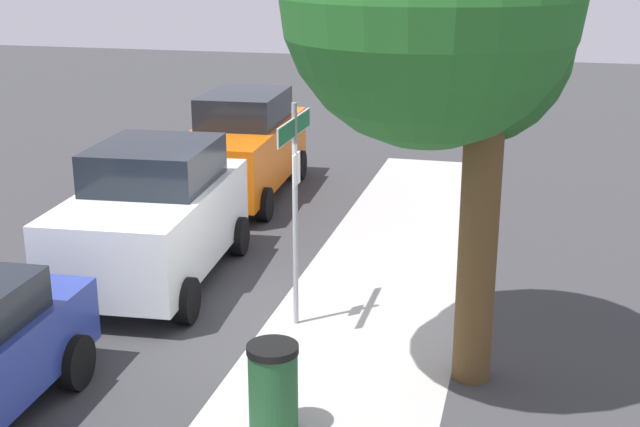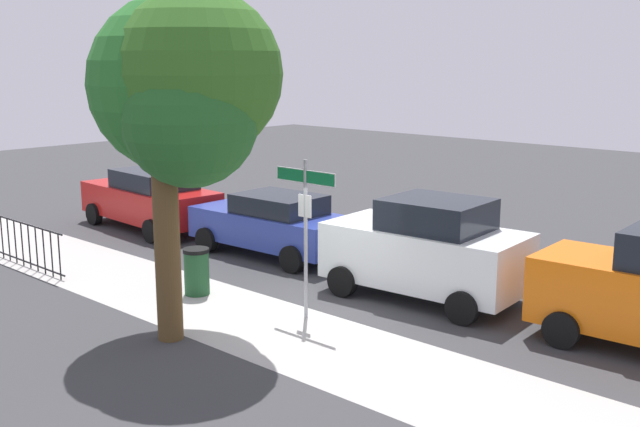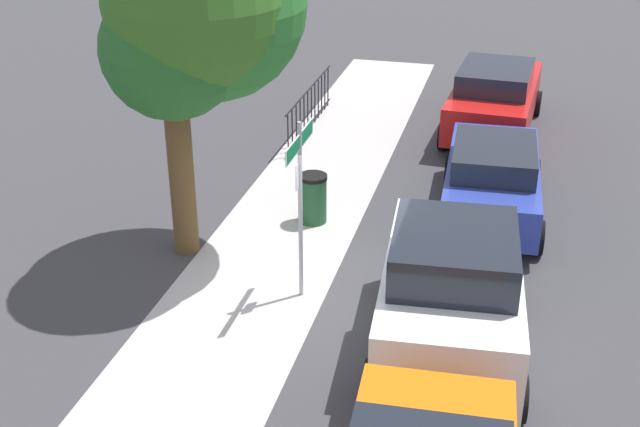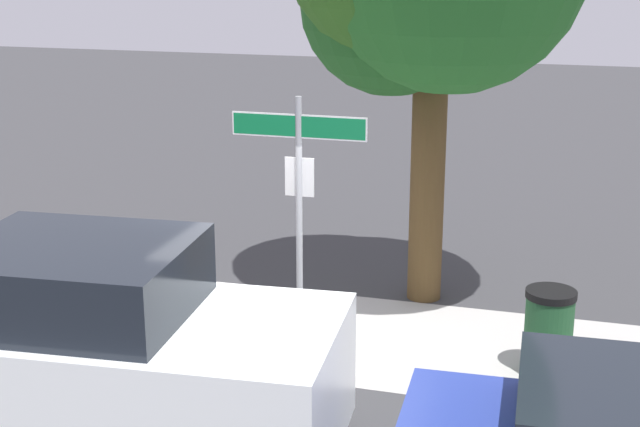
{
  "view_description": "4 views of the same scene",
  "coord_description": "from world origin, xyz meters",
  "px_view_note": "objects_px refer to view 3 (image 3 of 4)",
  "views": [
    {
      "loc": [
        10.1,
        3.33,
        4.89
      ],
      "look_at": [
        -0.95,
        0.56,
        1.36
      ],
      "focal_mm": 48.28,
      "sensor_mm": 36.0,
      "label": 1
    },
    {
      "loc": [
        -9.77,
        10.39,
        4.85
      ],
      "look_at": [
        0.01,
        -0.26,
        1.88
      ],
      "focal_mm": 42.72,
      "sensor_mm": 36.0,
      "label": 2
    },
    {
      "loc": [
        -11.44,
        -2.79,
        7.21
      ],
      "look_at": [
        0.1,
        0.17,
        1.37
      ],
      "focal_mm": 46.25,
      "sensor_mm": 36.0,
      "label": 3
    },
    {
      "loc": [
        2.61,
        -8.6,
        4.48
      ],
      "look_at": [
        0.16,
        -0.15,
        1.94
      ],
      "focal_mm": 51.5,
      "sensor_mm": 36.0,
      "label": 4
    }
  ],
  "objects_px": {
    "street_sign": "(300,177)",
    "shade_tree": "(198,13)",
    "car_blue": "(492,178)",
    "car_white": "(451,292)",
    "car_red": "(494,98)",
    "trash_bin": "(313,198)"
  },
  "relations": [
    {
      "from": "shade_tree",
      "to": "trash_bin",
      "type": "xyz_separation_m",
      "value": [
        1.72,
        -1.41,
        -3.85
      ]
    },
    {
      "from": "car_blue",
      "to": "trash_bin",
      "type": "relative_size",
      "value": 4.46
    },
    {
      "from": "car_blue",
      "to": "car_red",
      "type": "bearing_deg",
      "value": 0.63
    },
    {
      "from": "street_sign",
      "to": "car_blue",
      "type": "distance_m",
      "value": 4.89
    },
    {
      "from": "car_blue",
      "to": "trash_bin",
      "type": "bearing_deg",
      "value": 106.32
    },
    {
      "from": "car_white",
      "to": "street_sign",
      "type": "bearing_deg",
      "value": 63.74
    },
    {
      "from": "car_white",
      "to": "car_red",
      "type": "xyz_separation_m",
      "value": [
        9.59,
        -0.03,
        -0.15
      ]
    },
    {
      "from": "street_sign",
      "to": "car_red",
      "type": "distance_m",
      "value": 9.04
    },
    {
      "from": "street_sign",
      "to": "shade_tree",
      "type": "distance_m",
      "value": 3.08
    },
    {
      "from": "street_sign",
      "to": "car_white",
      "type": "xyz_separation_m",
      "value": [
        -1.01,
        -2.51,
        -1.08
      ]
    },
    {
      "from": "street_sign",
      "to": "trash_bin",
      "type": "distance_m",
      "value": 3.16
    },
    {
      "from": "car_red",
      "to": "street_sign",
      "type": "bearing_deg",
      "value": 166.97
    },
    {
      "from": "street_sign",
      "to": "car_white",
      "type": "height_order",
      "value": "street_sign"
    },
    {
      "from": "car_blue",
      "to": "trash_bin",
      "type": "xyz_separation_m",
      "value": [
        -1.12,
        3.3,
        -0.32
      ]
    },
    {
      "from": "shade_tree",
      "to": "car_white",
      "type": "bearing_deg",
      "value": -113.77
    },
    {
      "from": "street_sign",
      "to": "trash_bin",
      "type": "bearing_deg",
      "value": 10.6
    },
    {
      "from": "street_sign",
      "to": "car_red",
      "type": "bearing_deg",
      "value": -16.46
    },
    {
      "from": "street_sign",
      "to": "car_red",
      "type": "relative_size",
      "value": 0.63
    },
    {
      "from": "street_sign",
      "to": "shade_tree",
      "type": "xyz_separation_m",
      "value": [
        0.94,
        1.91,
        2.23
      ]
    },
    {
      "from": "car_red",
      "to": "shade_tree",
      "type": "bearing_deg",
      "value": 153.27
    },
    {
      "from": "shade_tree",
      "to": "car_red",
      "type": "relative_size",
      "value": 1.26
    },
    {
      "from": "street_sign",
      "to": "shade_tree",
      "type": "bearing_deg",
      "value": 63.8
    }
  ]
}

